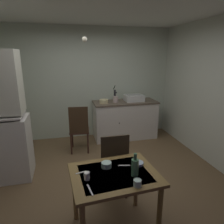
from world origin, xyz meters
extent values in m
plane|color=brown|center=(0.00, 0.00, 0.00)|extent=(5.10, 5.10, 0.00)
cube|color=beige|center=(0.00, 2.02, 1.32)|extent=(4.20, 0.10, 2.63)
cube|color=beige|center=(2.10, 0.00, 1.32)|extent=(0.10, 4.04, 2.63)
cube|color=silver|center=(-1.59, 0.44, 0.52)|extent=(0.88, 0.54, 1.03)
cube|color=silver|center=(0.87, 1.65, 0.44)|extent=(1.50, 0.60, 0.88)
cube|color=brown|center=(0.87, 1.65, 0.90)|extent=(1.53, 0.63, 0.03)
sphere|color=#2D2823|center=(0.64, 1.34, 0.49)|extent=(0.02, 0.02, 0.02)
cube|color=silver|center=(1.09, 1.65, 0.99)|extent=(0.44, 0.34, 0.15)
cube|color=black|center=(1.09, 1.65, 1.06)|extent=(0.38, 0.28, 0.01)
cylinder|color=#232328|center=(0.62, 1.70, 1.05)|extent=(0.05, 0.05, 0.28)
cylinder|color=#232328|center=(0.62, 1.63, 1.15)|extent=(0.03, 0.12, 0.03)
cylinder|color=#1F2E1E|center=(0.62, 1.76, 1.24)|extent=(0.02, 0.16, 0.12)
cylinder|color=beige|center=(0.34, 1.60, 0.95)|extent=(0.21, 0.21, 0.08)
cylinder|color=beige|center=(0.62, 1.63, 0.98)|extent=(0.12, 0.12, 0.14)
cube|color=brown|center=(-0.07, -1.01, 0.74)|extent=(0.98, 0.78, 0.04)
cube|color=silver|center=(-0.07, -1.01, 0.75)|extent=(0.76, 0.61, 0.00)
cylinder|color=brown|center=(0.35, -1.28, 0.36)|extent=(0.06, 0.06, 0.72)
cylinder|color=olive|center=(-0.49, -0.74, 0.36)|extent=(0.06, 0.06, 0.72)
cylinder|color=brown|center=(0.31, -0.69, 0.36)|extent=(0.06, 0.06, 0.72)
cube|color=#3A2B1E|center=(0.06, -0.35, 0.45)|extent=(0.40, 0.40, 0.03)
cube|color=#362B1D|center=(0.06, -0.54, 0.73)|extent=(0.38, 0.02, 0.52)
cylinder|color=#3A2B1E|center=(0.23, -0.18, 0.22)|extent=(0.04, 0.04, 0.44)
cylinder|color=#3A2B1E|center=(-0.11, -0.18, 0.22)|extent=(0.04, 0.04, 0.44)
cylinder|color=#3A2B1E|center=(0.23, -0.52, 0.22)|extent=(0.04, 0.04, 0.44)
cylinder|color=#3A2B1E|center=(-0.11, -0.52, 0.22)|extent=(0.04, 0.04, 0.44)
cube|color=#3C231B|center=(-0.28, 1.17, 0.45)|extent=(0.44, 0.44, 0.03)
cube|color=#372717|center=(-0.30, 0.98, 0.74)|extent=(0.38, 0.07, 0.54)
cylinder|color=#3C231B|center=(-0.10, 1.32, 0.22)|extent=(0.04, 0.04, 0.44)
cylinder|color=#3C231B|center=(-0.43, 1.35, 0.22)|extent=(0.04, 0.04, 0.44)
cylinder|color=#3C231B|center=(-0.13, 0.98, 0.22)|extent=(0.04, 0.04, 0.44)
cylinder|color=#3C231B|center=(-0.47, 1.02, 0.22)|extent=(0.04, 0.04, 0.44)
cylinder|color=#ADD1C1|center=(-0.13, -0.87, 0.78)|extent=(0.12, 0.12, 0.06)
cylinder|color=#9EB2C6|center=(0.24, -0.90, 0.77)|extent=(0.13, 0.13, 0.03)
cylinder|color=#ADD1C1|center=(0.09, -1.28, 0.79)|extent=(0.08, 0.08, 0.07)
cylinder|color=white|center=(-0.37, -1.06, 0.79)|extent=(0.06, 0.06, 0.08)
cylinder|color=#4C7F56|center=(0.13, -1.10, 0.84)|extent=(0.08, 0.08, 0.18)
cylinder|color=#4C7F56|center=(0.13, -1.10, 0.97)|extent=(0.03, 0.03, 0.07)
cube|color=silver|center=(-0.36, -1.24, 0.76)|extent=(0.05, 0.18, 0.00)
cube|color=beige|center=(0.08, -0.89, 0.76)|extent=(0.14, 0.05, 0.00)
cube|color=beige|center=(-0.42, -0.92, 0.76)|extent=(0.12, 0.05, 0.00)
sphere|color=#F9EFCC|center=(-0.19, 0.39, 2.22)|extent=(0.08, 0.08, 0.08)
camera|label=1|loc=(-0.54, -2.87, 1.98)|focal=32.35mm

